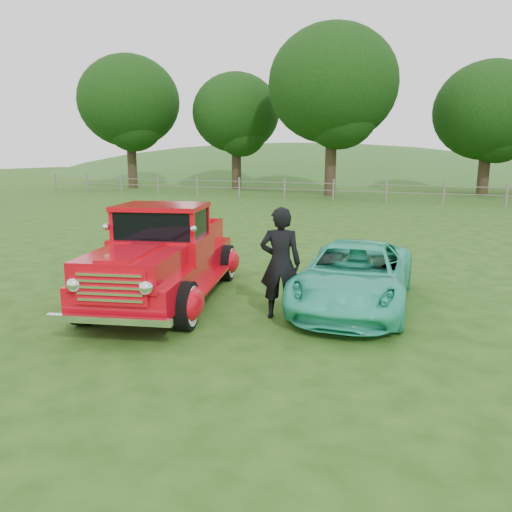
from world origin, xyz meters
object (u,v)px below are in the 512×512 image
at_px(tree_near_west, 333,85).
at_px(teal_sedan, 355,275).
at_px(man, 280,263).
at_px(tree_near_east, 489,111).
at_px(tree_far_west, 129,102).
at_px(tree_mid_west, 236,113).
at_px(red_pickup, 164,258).

bearing_deg(tree_near_west, teal_sedan, -74.28).
bearing_deg(man, tree_near_east, -112.96).
xyz_separation_m(tree_near_west, man, (5.45, -24.01, -5.88)).
height_order(tree_far_west, man, tree_far_west).
height_order(teal_sedan, man, man).
distance_m(tree_mid_west, red_pickup, 29.46).
relative_size(red_pickup, man, 2.86).
bearing_deg(man, teal_sedan, -146.78).
bearing_deg(tree_mid_west, tree_near_west, -20.56).
xyz_separation_m(tree_near_west, teal_sedan, (6.44, -22.88, -6.24)).
bearing_deg(red_pickup, tree_near_west, 82.79).
relative_size(tree_near_east, man, 4.52).
height_order(tree_far_west, tree_near_west, tree_near_west).
distance_m(tree_near_west, teal_sedan, 24.57).
xyz_separation_m(tree_far_west, teal_sedan, (22.44, -23.88, -5.93)).
distance_m(tree_near_east, man, 28.56).
relative_size(tree_near_east, red_pickup, 1.58).
bearing_deg(tree_far_west, tree_mid_west, 14.04).
relative_size(tree_far_west, teal_sedan, 2.48).
bearing_deg(tree_near_east, tree_near_west, -156.04).
xyz_separation_m(tree_mid_west, tree_near_west, (8.00, -3.00, 1.25)).
xyz_separation_m(teal_sedan, man, (-0.98, -1.13, 0.37)).
bearing_deg(tree_near_west, tree_far_west, 176.42).
distance_m(tree_near_west, man, 25.31).
distance_m(tree_near_east, red_pickup, 28.81).
relative_size(tree_far_west, tree_near_west, 0.95).
height_order(tree_far_west, tree_near_east, tree_far_west).
relative_size(tree_near_west, teal_sedan, 2.60).
bearing_deg(red_pickup, man, -18.47).
height_order(tree_mid_west, red_pickup, tree_mid_west).
distance_m(red_pickup, teal_sedan, 3.46).
height_order(tree_near_east, red_pickup, tree_near_east).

